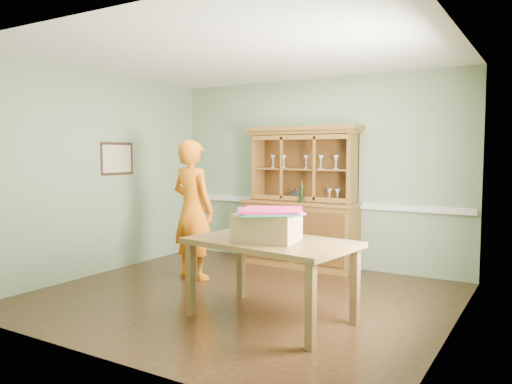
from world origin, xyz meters
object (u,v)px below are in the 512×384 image
Objects in this scene: china_hutch at (301,217)px; cardboard_box at (267,227)px; person at (193,210)px; dining_table at (271,249)px.

china_hutch reaches higher than cardboard_box.
cardboard_box is at bearing 156.61° from person.
person is (-0.89, -1.37, 0.19)m from china_hutch.
dining_table is 0.94× the size of person.
person reaches higher than dining_table.
china_hutch is 2.41m from dining_table.
person is (-1.67, 0.91, 0.20)m from dining_table.
person is at bearing -123.13° from china_hutch.
china_hutch is 2.49m from cardboard_box.
cardboard_box is at bearing -71.68° from china_hutch.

